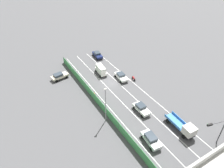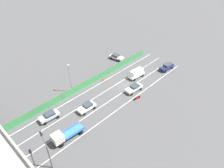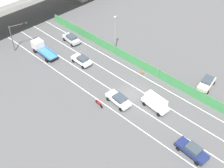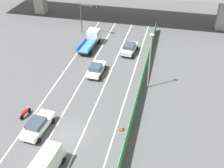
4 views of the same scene
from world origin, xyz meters
name	(u,v)px [view 1 (image 1 of 4)]	position (x,y,z in m)	size (l,w,h in m)	color
ground_plane	(110,83)	(0.00, 0.00, 0.00)	(300.00, 300.00, 0.00)	#4C4C4F
lane_line_left_edge	(142,90)	(-4.95, 6.70, 0.00)	(0.14, 49.39, 0.01)	silver
lane_line_mid_left	(131,95)	(-1.65, 6.70, 0.00)	(0.14, 49.39, 0.01)	silver
lane_line_mid_right	(119,99)	(1.65, 6.70, 0.00)	(0.14, 49.39, 0.01)	silver
lane_line_right_edge	(106,104)	(4.95, 6.70, 0.00)	(0.14, 49.39, 0.01)	silver
green_fence	(100,103)	(6.54, 6.70, 0.94)	(0.10, 45.49, 1.89)	#3D8E4C
car_sedan_white	(141,108)	(-0.17, 12.39, 0.89)	(2.06, 4.24, 1.62)	white
car_van_white	(101,70)	(0.05, -4.95, 1.29)	(2.27, 4.72, 2.30)	silver
car_sedan_silver	(151,139)	(3.31, 19.65, 0.94)	(2.28, 4.39, 1.69)	#B7BABC
car_sedan_navy	(97,55)	(-3.52, -14.01, 0.90)	(2.30, 4.75, 1.63)	navy
car_hatchback_white	(121,76)	(-3.19, -0.06, 0.88)	(2.36, 4.70, 1.59)	silver
flatbed_truck_blue	(184,128)	(-3.43, 20.89, 1.23)	(2.46, 6.49, 2.37)	black
motorcycle	(134,78)	(-5.76, 1.90, 0.46)	(0.60, 1.94, 0.93)	black
parked_sedan_cream	(59,76)	(10.40, -8.16, 0.91)	(4.57, 2.57, 1.62)	beige
traffic_light	(217,128)	(-5.51, 25.21, 4.02)	(3.61, 1.18, 5.67)	#47474C
street_lamp	(106,102)	(7.34, 10.86, 4.66)	(0.60, 0.36, 7.77)	gray
traffic_cone	(94,93)	(5.63, 2.19, 0.31)	(0.47, 0.47, 0.67)	orange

